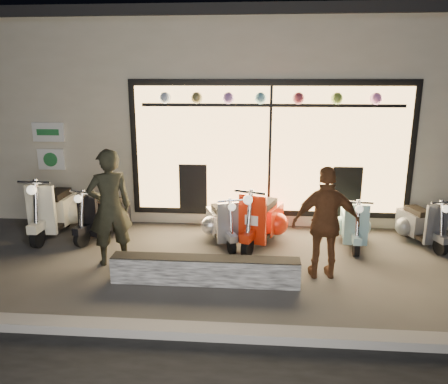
# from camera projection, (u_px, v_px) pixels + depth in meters

# --- Properties ---
(ground) EXTENTS (40.00, 40.00, 0.00)m
(ground) POSITION_uv_depth(u_px,v_px,m) (220.00, 265.00, 6.98)
(ground) COLOR #383533
(ground) RESTS_ON ground
(kerb) EXTENTS (40.00, 0.25, 0.12)m
(kerb) POSITION_uv_depth(u_px,v_px,m) (204.00, 332.00, 5.04)
(kerb) COLOR slate
(kerb) RESTS_ON ground
(shop_building) EXTENTS (10.20, 6.23, 4.20)m
(shop_building) POSITION_uv_depth(u_px,v_px,m) (237.00, 109.00, 11.25)
(shop_building) COLOR beige
(shop_building) RESTS_ON ground
(graffiti_barrier) EXTENTS (2.72, 0.28, 0.40)m
(graffiti_barrier) POSITION_uv_depth(u_px,v_px,m) (205.00, 270.00, 6.32)
(graffiti_barrier) COLOR black
(graffiti_barrier) RESTS_ON ground
(scooter_silver) EXTENTS (0.69, 1.25, 0.90)m
(scooter_silver) POSITION_uv_depth(u_px,v_px,m) (221.00, 222.00, 7.94)
(scooter_silver) COLOR black
(scooter_silver) RESTS_ON ground
(scooter_red) EXTENTS (0.81, 1.48, 1.07)m
(scooter_red) POSITION_uv_depth(u_px,v_px,m) (263.00, 219.00, 7.89)
(scooter_red) COLOR black
(scooter_red) RESTS_ON ground
(scooter_black) EXTENTS (0.74, 1.32, 0.96)m
(scooter_black) POSITION_uv_depth(u_px,v_px,m) (107.00, 215.00, 8.24)
(scooter_black) COLOR black
(scooter_black) RESTS_ON ground
(scooter_cream) EXTENTS (0.51, 1.57, 1.13)m
(scooter_cream) POSITION_uv_depth(u_px,v_px,m) (57.00, 209.00, 8.38)
(scooter_cream) COLOR black
(scooter_cream) RESTS_ON ground
(scooter_blue) EXTENTS (0.47, 1.26, 0.90)m
(scooter_blue) POSITION_uv_depth(u_px,v_px,m) (353.00, 223.00, 7.85)
(scooter_blue) COLOR black
(scooter_blue) RESTS_ON ground
(scooter_grey) EXTENTS (0.62, 1.23, 0.88)m
(scooter_grey) POSITION_uv_depth(u_px,v_px,m) (418.00, 223.00, 7.89)
(scooter_grey) COLOR black
(scooter_grey) RESTS_ON ground
(man) EXTENTS (0.81, 0.72, 1.86)m
(man) POSITION_uv_depth(u_px,v_px,m) (110.00, 207.00, 6.83)
(man) COLOR black
(man) RESTS_ON ground
(woman) EXTENTS (1.01, 0.48, 1.69)m
(woman) POSITION_uv_depth(u_px,v_px,m) (326.00, 223.00, 6.37)
(woman) COLOR brown
(woman) RESTS_ON ground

